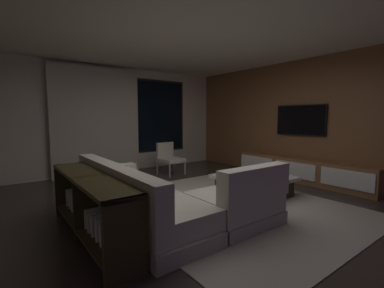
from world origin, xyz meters
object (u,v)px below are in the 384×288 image
media_console (302,171)px  mounted_tv (300,120)px  sectional_couch (164,202)px  book_stack_on_coffee_table (265,173)px  accent_chair_near_window (169,157)px  coffee_table (254,185)px  console_table_behind_couch (90,204)px

media_console → mounted_tv: 1.13m
sectional_couch → book_stack_on_coffee_table: sectional_couch is taller
accent_chair_near_window → mounted_tv: size_ratio=0.66×
sectional_couch → coffee_table: sectional_couch is taller
coffee_table → accent_chair_near_window: (-0.26, 2.49, 0.25)m
mounted_tv → console_table_behind_couch: 4.77m
coffee_table → mounted_tv: (1.80, 0.21, 1.16)m
coffee_table → console_table_behind_couch: size_ratio=0.55×
book_stack_on_coffee_table → media_console: bearing=5.4°
sectional_couch → accent_chair_near_window: 3.12m
accent_chair_near_window → mounted_tv: mounted_tv is taller
book_stack_on_coffee_table → mounted_tv: size_ratio=0.21×
accent_chair_near_window → media_console: (1.88, -2.48, -0.18)m
sectional_couch → mounted_tv: bearing=5.0°
sectional_couch → book_stack_on_coffee_table: size_ratio=10.19×
coffee_table → book_stack_on_coffee_table: bearing=-39.1°
sectional_couch → coffee_table: 1.96m
accent_chair_near_window → mounted_tv: 3.21m
coffee_table → mounted_tv: bearing=6.7°
accent_chair_near_window → console_table_behind_couch: size_ratio=0.37×
mounted_tv → book_stack_on_coffee_table: bearing=-168.4°
mounted_tv → console_table_behind_couch: mounted_tv is taller
sectional_couch → console_table_behind_couch: 0.93m
sectional_couch → media_console: 3.58m
media_console → mounted_tv: mounted_tv is taller
coffee_table → accent_chair_near_window: accent_chair_near_window is taller
coffee_table → console_table_behind_couch: (-2.87, 0.01, 0.22)m
coffee_table → console_table_behind_couch: console_table_behind_couch is taller
mounted_tv → accent_chair_near_window: bearing=132.0°
accent_chair_near_window → mounted_tv: bearing=-48.0°
sectional_couch → book_stack_on_coffee_table: bearing=-0.2°
book_stack_on_coffee_table → accent_chair_near_window: 2.65m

